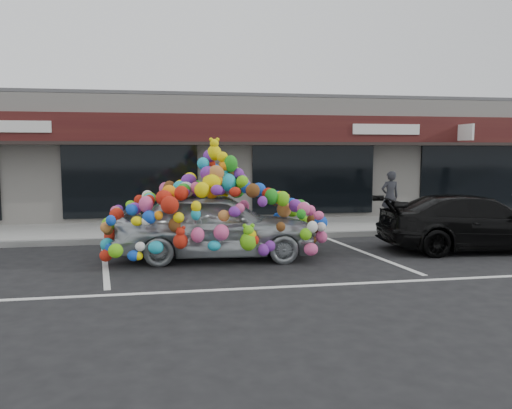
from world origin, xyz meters
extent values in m
plane|color=black|center=(0.00, 0.00, 0.00)|extent=(90.00, 90.00, 0.00)
cube|color=silver|center=(0.00, 8.50, 2.10)|extent=(24.00, 6.00, 4.20)
cube|color=#59595B|center=(0.00, 8.50, 4.25)|extent=(24.00, 6.00, 0.12)
cube|color=#3B1011|center=(0.00, 5.42, 3.15)|extent=(24.00, 0.18, 0.90)
cube|color=black|center=(0.00, 4.90, 2.65)|extent=(24.00, 1.20, 0.10)
cube|color=white|center=(8.20, 4.95, 3.05)|extent=(0.08, 0.95, 0.55)
cube|color=white|center=(-6.50, 5.30, 3.15)|extent=(2.40, 0.04, 0.35)
cube|color=white|center=(5.50, 5.30, 3.15)|extent=(2.40, 0.04, 0.35)
cube|color=black|center=(-3.00, 5.47, 1.45)|extent=(4.20, 0.12, 2.30)
cube|color=black|center=(3.00, 5.47, 1.45)|extent=(4.20, 0.12, 2.30)
cube|color=black|center=(9.00, 5.47, 1.45)|extent=(4.20, 0.12, 2.30)
cube|color=gray|center=(0.00, 4.00, 0.07)|extent=(26.00, 3.00, 0.15)
cube|color=slate|center=(0.00, 2.50, 0.07)|extent=(26.00, 0.18, 0.16)
cube|color=silver|center=(-3.20, 0.20, 0.00)|extent=(0.73, 4.37, 0.01)
cube|color=silver|center=(2.80, 0.20, 0.00)|extent=(0.73, 4.37, 0.01)
cube|color=silver|center=(2.00, -2.30, 0.00)|extent=(14.00, 0.12, 0.01)
imported|color=#959C9F|center=(-0.77, 0.39, 0.76)|extent=(2.12, 4.58, 1.52)
ellipsoid|color=red|center=(-0.77, 0.39, 2.09)|extent=(1.48, 1.97, 1.14)
sphere|color=#F4FA15|center=(0.79, 0.24, 1.09)|extent=(0.34, 0.34, 0.34)
sphere|color=blue|center=(-0.17, -0.59, 0.55)|extent=(0.36, 0.36, 0.36)
sphere|color=green|center=(-1.57, 1.35, 0.60)|extent=(0.30, 0.30, 0.30)
sphere|color=pink|center=(-0.77, 0.39, 2.61)|extent=(0.32, 0.32, 0.32)
sphere|color=#FF6A00|center=(-2.11, 0.49, 1.10)|extent=(0.30, 0.30, 0.30)
imported|color=black|center=(5.56, 0.20, 0.68)|extent=(2.29, 4.82, 1.36)
imported|color=black|center=(5.13, 4.08, 0.97)|extent=(0.61, 0.41, 1.63)
camera|label=1|loc=(-1.77, -10.80, 2.44)|focal=35.00mm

